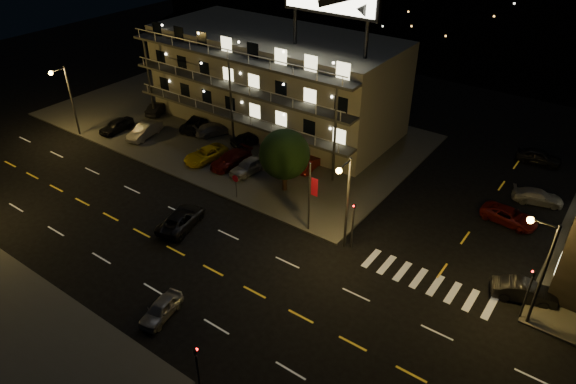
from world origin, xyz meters
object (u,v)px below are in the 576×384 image
Objects in this scene: lot_car_4 at (249,166)px; lot_car_7 at (214,129)px; tree at (284,156)px; lot_car_2 at (206,154)px; side_car_0 at (525,291)px; road_car_west at (181,219)px; road_car_east at (161,309)px.

lot_car_4 is 0.94× the size of lot_car_7.
lot_car_7 is (-13.29, 4.92, -2.91)m from tree.
lot_car_2 reaches higher than side_car_0.
side_car_0 is (35.23, -6.70, -0.09)m from lot_car_7.
road_car_west is (-25.65, -7.81, -0.02)m from side_car_0.
tree reaches higher than lot_car_4.
side_car_0 is at bearing 5.43° from lot_car_2.
tree is 1.32× the size of lot_car_7.
side_car_0 is at bearing -165.89° from lot_car_7.
lot_car_7 is at bearing 159.70° from tree.
road_car_east is 10.24m from road_car_west.
lot_car_2 is (-9.87, -0.10, -2.91)m from tree.
tree reaches higher than lot_car_2.
lot_car_2 is 11.32m from road_car_west.
road_car_west is at bearing 87.98° from side_car_0.
lot_car_2 is 0.94× the size of road_car_west.
side_car_0 is 26.81m from road_car_west.
tree is 10.29m from lot_car_2.
road_car_east is at bearing -61.98° from lot_car_4.
lot_car_4 is 19.59m from road_car_east.
lot_car_4 is 1.18× the size of road_car_east.
lot_car_7 reaches higher than road_car_east.
road_car_east is (7.32, -18.17, -0.26)m from lot_car_4.
lot_car_4 reaches higher than road_car_west.
lot_car_2 reaches higher than road_car_west.
road_car_east is at bearing 110.43° from side_car_0.
road_car_west is (6.16, -9.50, -0.11)m from lot_car_2.
lot_car_2 is at bearing -71.02° from road_car_west.
road_car_east is at bearing 150.07° from lot_car_7.
tree reaches higher than road_car_west.
side_car_0 reaches higher than road_car_east.
tree is at bearing 9.03° from lot_car_2.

